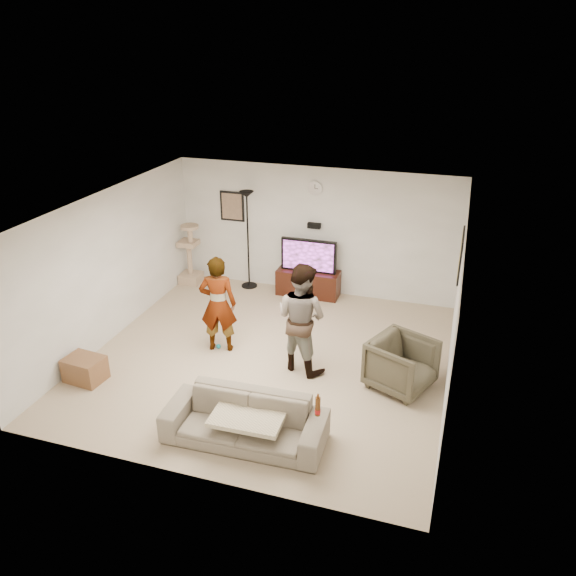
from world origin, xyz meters
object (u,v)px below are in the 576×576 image
(tv_stand, at_px, (308,283))
(side_table, at_px, (85,369))
(person_left, at_px, (218,304))
(sofa, at_px, (245,420))
(person_right, at_px, (301,318))
(tv, at_px, (309,255))
(armchair, at_px, (402,364))
(beer_bottle, at_px, (318,406))
(floor_lamp, at_px, (248,240))
(cat_tree, at_px, (189,254))

(tv_stand, relative_size, side_table, 2.18)
(person_left, height_order, sofa, person_left)
(person_right, distance_m, sofa, 1.96)
(tv, height_order, person_left, person_left)
(person_right, relative_size, sofa, 0.84)
(person_left, xyz_separation_m, armchair, (2.96, -0.22, -0.42))
(tv_stand, xyz_separation_m, beer_bottle, (1.37, -4.45, 0.47))
(tv_stand, height_order, tv, tv)
(beer_bottle, height_order, armchair, beer_bottle)
(person_left, bearing_deg, armchair, 161.59)
(tv_stand, height_order, person_right, person_right)
(person_left, relative_size, side_table, 2.90)
(floor_lamp, relative_size, beer_bottle, 7.94)
(beer_bottle, bearing_deg, tv_stand, 107.06)
(tv, distance_m, beer_bottle, 4.66)
(sofa, xyz_separation_m, beer_bottle, (0.94, 0.00, 0.42))
(person_right, relative_size, beer_bottle, 6.92)
(tv, relative_size, floor_lamp, 0.55)
(floor_lamp, bearing_deg, armchair, -38.30)
(cat_tree, distance_m, beer_bottle, 5.77)
(tv, xyz_separation_m, armchair, (2.15, -2.66, -0.45))
(floor_lamp, bearing_deg, tv, -1.38)
(armchair, bearing_deg, person_left, 109.32)
(person_left, bearing_deg, cat_tree, -68.12)
(tv_stand, relative_size, beer_bottle, 4.89)
(side_table, bearing_deg, tv_stand, 58.91)
(cat_tree, relative_size, sofa, 0.62)
(tv_stand, distance_m, cat_tree, 2.52)
(person_left, distance_m, side_table, 2.21)
(beer_bottle, bearing_deg, person_right, 111.96)
(sofa, relative_size, side_table, 3.66)
(floor_lamp, bearing_deg, cat_tree, -171.48)
(person_right, relative_size, side_table, 3.09)
(tv, bearing_deg, side_table, -121.09)
(person_left, relative_size, person_right, 0.94)
(person_right, bearing_deg, armchair, -162.49)
(sofa, distance_m, armchair, 2.49)
(armchair, height_order, side_table, armchair)
(beer_bottle, bearing_deg, sofa, 180.00)
(tv, xyz_separation_m, beer_bottle, (1.37, -4.45, -0.11))
(sofa, bearing_deg, beer_bottle, -1.87)
(tv, distance_m, person_right, 2.66)
(tv, height_order, floor_lamp, floor_lamp)
(floor_lamp, height_order, beer_bottle, floor_lamp)
(floor_lamp, distance_m, armchair, 4.39)
(tv, relative_size, person_right, 0.63)
(floor_lamp, distance_m, person_left, 2.53)
(floor_lamp, relative_size, sofa, 0.97)
(cat_tree, bearing_deg, floor_lamp, 8.52)
(floor_lamp, xyz_separation_m, sofa, (1.68, -4.48, -0.69))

